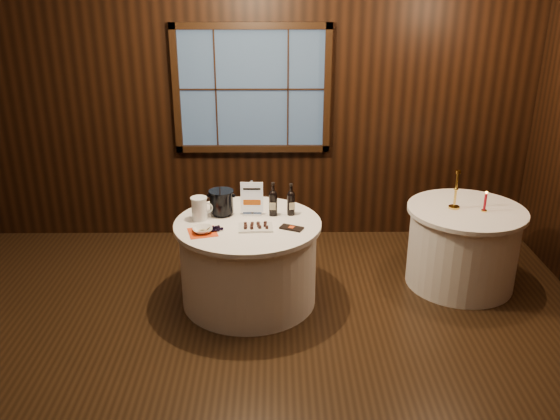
{
  "coord_description": "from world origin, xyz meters",
  "views": [
    {
      "loc": [
        0.24,
        -3.72,
        2.79
      ],
      "look_at": [
        0.28,
        0.9,
        0.92
      ],
      "focal_mm": 38.0,
      "sensor_mm": 36.0,
      "label": 1
    }
  ],
  "objects_px": {
    "main_table": "(249,262)",
    "sign_stand": "(252,203)",
    "port_bottle_left": "(273,201)",
    "red_candle": "(485,203)",
    "cracker_bowl": "(202,230)",
    "grape_bunch": "(216,229)",
    "chocolate_box": "(292,228)",
    "ice_bucket": "(221,202)",
    "side_table": "(462,246)",
    "port_bottle_right": "(291,201)",
    "brass_candlestick": "(455,195)",
    "glass_pitcher": "(200,208)",
    "chocolate_plate": "(256,227)"
  },
  "relations": [
    {
      "from": "sign_stand",
      "to": "port_bottle_right",
      "type": "xyz_separation_m",
      "value": [
        0.35,
        -0.0,
        0.02
      ]
    },
    {
      "from": "grape_bunch",
      "to": "main_table",
      "type": "bearing_deg",
      "value": 37.44
    },
    {
      "from": "ice_bucket",
      "to": "brass_candlestick",
      "type": "height_order",
      "value": "brass_candlestick"
    },
    {
      "from": "chocolate_box",
      "to": "port_bottle_right",
      "type": "bearing_deg",
      "value": 114.57
    },
    {
      "from": "port_bottle_left",
      "to": "red_candle",
      "type": "distance_m",
      "value": 1.91
    },
    {
      "from": "port_bottle_left",
      "to": "ice_bucket",
      "type": "height_order",
      "value": "port_bottle_left"
    },
    {
      "from": "brass_candlestick",
      "to": "red_candle",
      "type": "relative_size",
      "value": 1.87
    },
    {
      "from": "side_table",
      "to": "chocolate_box",
      "type": "distance_m",
      "value": 1.73
    },
    {
      "from": "brass_candlestick",
      "to": "red_candle",
      "type": "bearing_deg",
      "value": -17.51
    },
    {
      "from": "sign_stand",
      "to": "brass_candlestick",
      "type": "xyz_separation_m",
      "value": [
        1.85,
        0.14,
        0.02
      ]
    },
    {
      "from": "red_candle",
      "to": "ice_bucket",
      "type": "bearing_deg",
      "value": -178.63
    },
    {
      "from": "port_bottle_left",
      "to": "cracker_bowl",
      "type": "height_order",
      "value": "port_bottle_left"
    },
    {
      "from": "port_bottle_left",
      "to": "cracker_bowl",
      "type": "relative_size",
      "value": 1.86
    },
    {
      "from": "chocolate_box",
      "to": "grape_bunch",
      "type": "xyz_separation_m",
      "value": [
        -0.63,
        -0.05,
        0.01
      ]
    },
    {
      "from": "ice_bucket",
      "to": "grape_bunch",
      "type": "bearing_deg",
      "value": -92.46
    },
    {
      "from": "main_table",
      "to": "cracker_bowl",
      "type": "bearing_deg",
      "value": -149.41
    },
    {
      "from": "ice_bucket",
      "to": "red_candle",
      "type": "distance_m",
      "value": 2.37
    },
    {
      "from": "port_bottle_right",
      "to": "chocolate_box",
      "type": "height_order",
      "value": "port_bottle_right"
    },
    {
      "from": "glass_pitcher",
      "to": "brass_candlestick",
      "type": "distance_m",
      "value": 2.31
    },
    {
      "from": "ice_bucket",
      "to": "chocolate_box",
      "type": "relative_size",
      "value": 1.19
    },
    {
      "from": "sign_stand",
      "to": "ice_bucket",
      "type": "height_order",
      "value": "sign_stand"
    },
    {
      "from": "sign_stand",
      "to": "red_candle",
      "type": "height_order",
      "value": "sign_stand"
    },
    {
      "from": "side_table",
      "to": "port_bottle_right",
      "type": "height_order",
      "value": "port_bottle_right"
    },
    {
      "from": "red_candle",
      "to": "port_bottle_right",
      "type": "bearing_deg",
      "value": -177.91
    },
    {
      "from": "main_table",
      "to": "chocolate_box",
      "type": "relative_size",
      "value": 6.72
    },
    {
      "from": "grape_bunch",
      "to": "red_candle",
      "type": "distance_m",
      "value": 2.42
    },
    {
      "from": "glass_pitcher",
      "to": "main_table",
      "type": "bearing_deg",
      "value": -11.19
    },
    {
      "from": "sign_stand",
      "to": "red_candle",
      "type": "xyz_separation_m",
      "value": [
        2.1,
        0.06,
        -0.03
      ]
    },
    {
      "from": "port_bottle_left",
      "to": "red_candle",
      "type": "height_order",
      "value": "port_bottle_left"
    },
    {
      "from": "main_table",
      "to": "chocolate_plate",
      "type": "xyz_separation_m",
      "value": [
        0.07,
        -0.14,
        0.4
      ]
    },
    {
      "from": "side_table",
      "to": "chocolate_box",
      "type": "xyz_separation_m",
      "value": [
        -1.62,
        -0.45,
        0.39
      ]
    },
    {
      "from": "brass_candlestick",
      "to": "red_candle",
      "type": "height_order",
      "value": "brass_candlestick"
    },
    {
      "from": "cracker_bowl",
      "to": "ice_bucket",
      "type": "bearing_deg",
      "value": 71.84
    },
    {
      "from": "chocolate_box",
      "to": "glass_pitcher",
      "type": "relative_size",
      "value": 0.92
    },
    {
      "from": "ice_bucket",
      "to": "brass_candlestick",
      "type": "xyz_separation_m",
      "value": [
        2.12,
        0.14,
        0.01
      ]
    },
    {
      "from": "port_bottle_left",
      "to": "chocolate_plate",
      "type": "bearing_deg",
      "value": -110.03
    },
    {
      "from": "side_table",
      "to": "cracker_bowl",
      "type": "bearing_deg",
      "value": -167.69
    },
    {
      "from": "chocolate_plate",
      "to": "brass_candlestick",
      "type": "height_order",
      "value": "brass_candlestick"
    },
    {
      "from": "port_bottle_left",
      "to": "chocolate_box",
      "type": "relative_size",
      "value": 1.61
    },
    {
      "from": "sign_stand",
      "to": "glass_pitcher",
      "type": "xyz_separation_m",
      "value": [
        -0.45,
        -0.11,
        -0.0
      ]
    },
    {
      "from": "port_bottle_right",
      "to": "grape_bunch",
      "type": "bearing_deg",
      "value": -166.82
    },
    {
      "from": "port_bottle_right",
      "to": "glass_pitcher",
      "type": "height_order",
      "value": "port_bottle_right"
    },
    {
      "from": "glass_pitcher",
      "to": "brass_candlestick",
      "type": "bearing_deg",
      "value": 3.32
    },
    {
      "from": "main_table",
      "to": "sign_stand",
      "type": "distance_m",
      "value": 0.52
    },
    {
      "from": "port_bottle_right",
      "to": "chocolate_box",
      "type": "xyz_separation_m",
      "value": [
        -0.0,
        -0.32,
        -0.12
      ]
    },
    {
      "from": "main_table",
      "to": "cracker_bowl",
      "type": "xyz_separation_m",
      "value": [
        -0.37,
        -0.22,
        0.41
      ]
    },
    {
      "from": "chocolate_plate",
      "to": "ice_bucket",
      "type": "bearing_deg",
      "value": 134.76
    },
    {
      "from": "chocolate_plate",
      "to": "cracker_bowl",
      "type": "xyz_separation_m",
      "value": [
        -0.44,
        -0.08,
        0.01
      ]
    },
    {
      "from": "port_bottle_left",
      "to": "chocolate_box",
      "type": "distance_m",
      "value": 0.36
    },
    {
      "from": "side_table",
      "to": "red_candle",
      "type": "relative_size",
      "value": 5.56
    }
  ]
}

